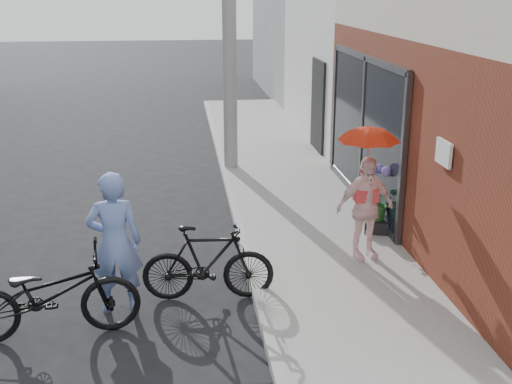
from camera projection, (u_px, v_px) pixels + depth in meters
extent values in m
plane|color=black|center=(181.00, 314.00, 7.59)|extent=(80.00, 80.00, 0.00)
cube|color=gray|center=(319.00, 238.00, 9.70)|extent=(2.20, 24.00, 0.12)
cube|color=#9E9E99|center=(243.00, 242.00, 9.57)|extent=(0.12, 24.00, 0.12)
cube|color=black|center=(364.00, 131.00, 10.84)|extent=(0.06, 3.80, 2.40)
cube|color=white|center=(444.00, 153.00, 7.58)|extent=(0.04, 0.40, 0.30)
imported|color=#768FD2|center=(115.00, 243.00, 7.43)|extent=(0.65, 0.45, 1.73)
imported|color=black|center=(50.00, 294.00, 6.96)|extent=(2.00, 0.89, 1.02)
imported|color=black|center=(208.00, 263.00, 7.82)|extent=(1.64, 0.56, 0.97)
imported|color=#FBD4D3|center=(365.00, 208.00, 8.67)|extent=(0.90, 0.52, 1.44)
imported|color=red|center=(369.00, 131.00, 8.34)|extent=(0.78, 0.78, 0.68)
cube|color=black|center=(377.00, 225.00, 9.79)|extent=(0.45, 0.45, 0.19)
imported|color=#235924|center=(378.00, 202.00, 9.68)|extent=(0.50, 0.43, 0.55)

